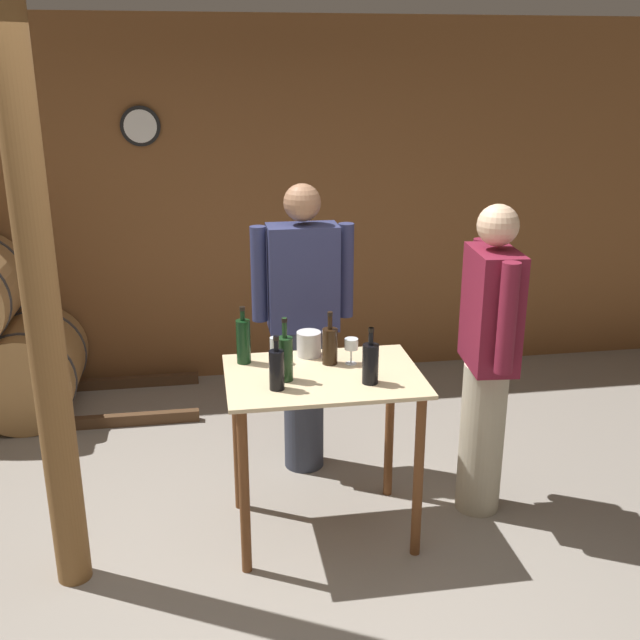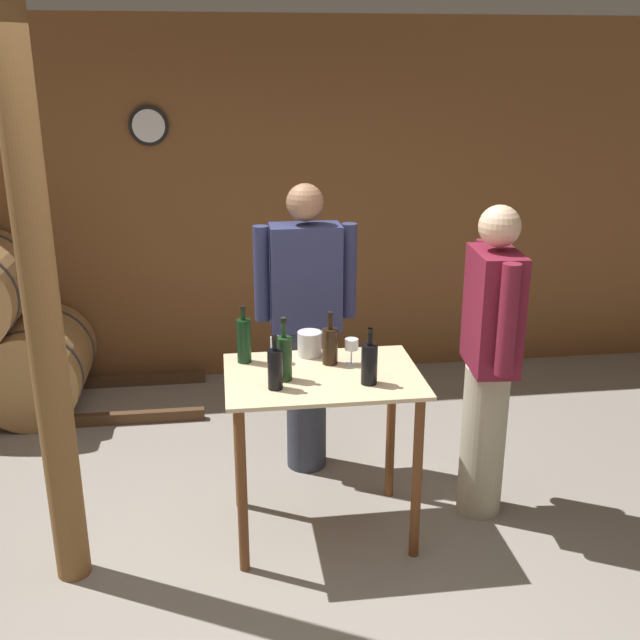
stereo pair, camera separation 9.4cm
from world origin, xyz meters
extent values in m
plane|color=gray|center=(0.00, 0.00, 0.00)|extent=(14.00, 14.00, 0.00)
cube|color=brown|center=(0.00, 2.67, 1.35)|extent=(8.40, 0.05, 2.70)
cylinder|color=black|center=(-0.70, 2.63, 1.94)|extent=(0.28, 0.03, 0.28)
cylinder|color=white|center=(-0.70, 2.62, 1.94)|extent=(0.23, 0.01, 0.23)
cylinder|color=#9E7242|center=(-1.54, 2.19, 0.34)|extent=(0.67, 0.83, 0.67)
cylinder|color=#38383D|center=(-1.54, 1.94, 0.34)|extent=(0.69, 0.03, 0.69)
cylinder|color=#38383D|center=(-1.54, 2.44, 0.34)|extent=(0.69, 0.03, 0.69)
cube|color=beige|center=(0.25, 0.44, 0.89)|extent=(0.97, 0.69, 0.02)
cylinder|color=brown|center=(-0.18, 0.16, 0.44)|extent=(0.05, 0.05, 0.88)
cylinder|color=brown|center=(0.67, 0.16, 0.44)|extent=(0.05, 0.05, 0.88)
cylinder|color=brown|center=(-0.18, 0.72, 0.44)|extent=(0.05, 0.05, 0.88)
cylinder|color=brown|center=(0.67, 0.72, 0.44)|extent=(0.05, 0.05, 0.88)
cylinder|color=brown|center=(-1.00, 0.24, 1.35)|extent=(0.16, 0.16, 2.70)
cylinder|color=black|center=(-0.13, 0.66, 1.01)|extent=(0.07, 0.07, 0.23)
cylinder|color=black|center=(-0.13, 0.66, 1.16)|extent=(0.02, 0.02, 0.07)
cylinder|color=black|center=(-0.13, 0.66, 1.19)|extent=(0.03, 0.03, 0.02)
cylinder|color=black|center=(0.00, 0.30, 0.99)|extent=(0.07, 0.07, 0.19)
cylinder|color=black|center=(0.00, 0.30, 1.13)|extent=(0.02, 0.02, 0.07)
cylinder|color=black|center=(0.00, 0.30, 1.15)|extent=(0.03, 0.03, 0.02)
cylinder|color=#193819|center=(0.05, 0.40, 1.00)|extent=(0.08, 0.08, 0.22)
cylinder|color=#193819|center=(0.05, 0.40, 1.16)|extent=(0.02, 0.02, 0.10)
cylinder|color=black|center=(0.05, 0.40, 1.20)|extent=(0.03, 0.03, 0.02)
cylinder|color=black|center=(0.30, 0.57, 0.99)|extent=(0.08, 0.08, 0.19)
cylinder|color=black|center=(0.30, 0.57, 1.13)|extent=(0.02, 0.02, 0.09)
cylinder|color=black|center=(0.30, 0.57, 1.16)|extent=(0.03, 0.03, 0.02)
cylinder|color=black|center=(0.45, 0.30, 0.99)|extent=(0.08, 0.08, 0.20)
cylinder|color=black|center=(0.45, 0.30, 1.13)|extent=(0.02, 0.02, 0.09)
cylinder|color=black|center=(0.45, 0.30, 1.17)|extent=(0.03, 0.03, 0.02)
cylinder|color=silver|center=(0.03, 0.63, 0.90)|extent=(0.06, 0.06, 0.00)
cylinder|color=silver|center=(0.03, 0.63, 0.94)|extent=(0.01, 0.01, 0.07)
cylinder|color=silver|center=(0.03, 0.63, 1.00)|extent=(0.06, 0.06, 0.06)
cylinder|color=silver|center=(0.41, 0.55, 0.90)|extent=(0.06, 0.06, 0.00)
cylinder|color=silver|center=(0.41, 0.55, 0.94)|extent=(0.01, 0.01, 0.08)
cylinder|color=silver|center=(0.41, 0.55, 1.00)|extent=(0.07, 0.07, 0.06)
cylinder|color=silver|center=(0.21, 0.70, 0.96)|extent=(0.13, 0.13, 0.13)
cylinder|color=#333847|center=(0.24, 1.14, 0.45)|extent=(0.24, 0.24, 0.90)
cube|color=navy|center=(0.24, 1.14, 1.20)|extent=(0.40, 0.22, 0.61)
sphere|color=#9E7051|center=(0.24, 1.14, 1.63)|extent=(0.21, 0.21, 0.21)
cylinder|color=navy|center=(0.49, 1.14, 1.23)|extent=(0.09, 0.09, 0.55)
cylinder|color=navy|center=(-0.01, 1.14, 1.23)|extent=(0.09, 0.09, 0.55)
cylinder|color=#B7AD93|center=(1.13, 0.51, 0.43)|extent=(0.24, 0.24, 0.86)
cube|color=maroon|center=(1.13, 0.51, 1.17)|extent=(0.25, 0.42, 0.62)
sphere|color=beige|center=(1.13, 0.51, 1.60)|extent=(0.21, 0.21, 0.21)
cylinder|color=maroon|center=(1.15, 0.76, 1.20)|extent=(0.09, 0.09, 0.56)
cylinder|color=maroon|center=(1.11, 0.27, 1.20)|extent=(0.09, 0.09, 0.56)
camera|label=1|loc=(-0.32, -2.94, 2.34)|focal=42.00mm
camera|label=2|loc=(-0.23, -2.95, 2.34)|focal=42.00mm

